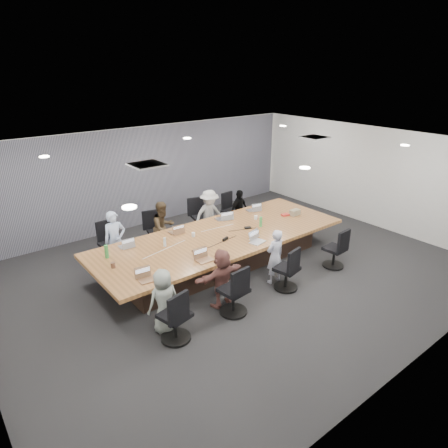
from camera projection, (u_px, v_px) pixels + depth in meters
floor at (235, 272)px, 9.05m from camera, size 10.00×8.00×0.00m
ceiling at (236, 149)px, 8.00m from camera, size 10.00×8.00×0.00m
wall_back at (147, 176)px, 11.44m from camera, size 10.00×0.00×2.80m
wall_front at (417, 293)px, 5.61m from camera, size 10.00×0.00×2.80m
wall_right at (370, 176)px, 11.39m from camera, size 0.00×8.00×2.80m
curtain at (148, 176)px, 11.38m from camera, size 9.80×0.04×2.80m
conference_table at (221, 249)px, 9.26m from camera, size 6.00×2.20×0.74m
chair_0 at (110, 247)px, 9.37m from camera, size 0.54×0.54×0.78m
chair_1 at (157, 235)px, 10.09m from camera, size 0.61×0.61×0.75m
chair_2 at (202, 220)px, 10.86m from camera, size 0.70×0.70×0.86m
chair_3 at (231, 214)px, 11.47m from camera, size 0.55×0.55×0.74m
chair_4 at (175, 319)px, 6.70m from camera, size 0.65×0.65×0.81m
chair_5 at (233, 294)px, 7.43m from camera, size 0.61×0.61×0.82m
chair_6 at (286, 272)px, 8.25m from camera, size 0.62×0.62×0.77m
chair_7 at (334, 252)px, 9.16m from camera, size 0.54×0.54×0.76m
person_0 at (115, 240)px, 9.00m from camera, size 0.53×0.37×1.37m
laptop_0 at (126, 246)px, 8.58m from camera, size 0.29×0.21×0.02m
person_1 at (163, 228)px, 9.72m from camera, size 0.75×0.64×1.34m
laptop_1 at (175, 232)px, 9.29m from camera, size 0.31×0.22×0.02m
person_2 at (209, 215)px, 10.51m from camera, size 0.93×0.60×1.36m
laptop_2 at (222, 219)px, 10.09m from camera, size 0.39×0.30×0.02m
person_3 at (239, 210)px, 11.13m from camera, size 0.73×0.43×1.17m
laptop_3 at (252, 210)px, 10.67m from camera, size 0.32×0.25×0.02m
person_4 at (164, 301)px, 6.88m from camera, size 0.58×0.39×1.18m
laptop_4 at (148, 280)px, 7.23m from camera, size 0.33×0.25×0.02m
person_5 at (222, 278)px, 7.61m from camera, size 1.10×0.36×1.18m
laptop_5 at (205, 260)px, 7.96m from camera, size 0.33×0.23×0.02m
person_6 at (275, 257)px, 8.42m from camera, size 0.46×0.31×1.22m
laptop_6 at (257, 242)px, 8.77m from camera, size 0.39×0.31×0.02m
bottle_green_left at (107, 252)px, 8.03m from camera, size 0.08×0.08×0.28m
bottle_green_right at (261, 222)px, 9.58m from camera, size 0.07×0.07×0.25m
bottle_clear at (165, 242)px, 8.54m from camera, size 0.07×0.07×0.20m
cup_white_far at (193, 235)px, 9.05m from camera, size 0.09×0.09×0.10m
cup_white_near at (256, 218)px, 10.05m from camera, size 0.09×0.09×0.10m
mug_brown at (113, 265)px, 7.66m from camera, size 0.12×0.12×0.11m
mic_left at (196, 251)px, 8.34m from camera, size 0.15×0.10×0.03m
mic_right at (248, 228)px, 9.51m from camera, size 0.18×0.16×0.03m
stapler at (225, 239)px, 8.86m from camera, size 0.18×0.10×0.07m
canvas_bag at (295, 212)px, 10.33m from camera, size 0.27×0.17×0.14m
snack_packet at (285, 215)px, 10.31m from camera, size 0.21×0.16×0.04m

